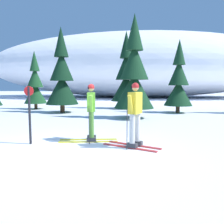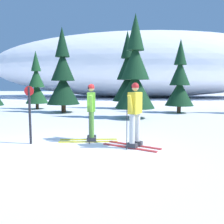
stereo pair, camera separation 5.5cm
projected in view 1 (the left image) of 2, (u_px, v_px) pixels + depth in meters
The scene contains 10 objects.
ground_plane at pixel (68, 149), 6.55m from camera, with size 120.00×120.00×0.00m, color white.
skier_lime_jacket at pixel (91, 112), 7.43m from camera, with size 1.84×0.78×1.76m.
skier_yellow_jacket at pixel (135, 114), 6.68m from camera, with size 1.67×1.11×1.80m.
pine_tree_left at pixel (35, 85), 17.41m from camera, with size 1.61×1.61×4.16m.
pine_tree_center_left at pixel (62, 77), 15.12m from camera, with size 2.05×2.05×5.30m.
pine_tree_center at pixel (126, 77), 17.71m from camera, with size 2.17×2.17×5.61m.
pine_tree_center_right at pixel (134, 75), 12.47m from camera, with size 2.06×2.06×5.33m.
pine_tree_right at pixel (179, 82), 15.01m from camera, with size 1.75×1.75×4.54m.
snow_ridge_background at pixel (137, 66), 34.63m from camera, with size 43.72×17.85×9.01m, color white.
trail_marker_post at pixel (30, 112), 7.06m from camera, with size 0.28×0.07×1.70m.
Camera 1 is at (1.85, -6.24, 1.73)m, focal length 38.93 mm.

